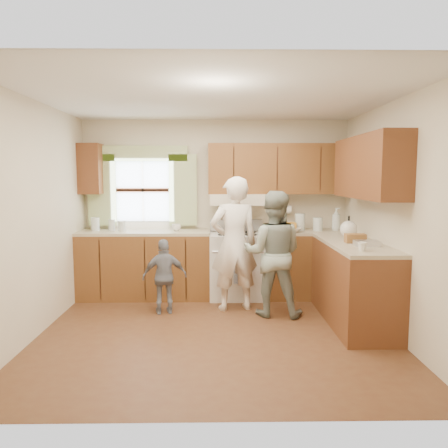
{
  "coord_description": "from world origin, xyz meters",
  "views": [
    {
      "loc": [
        0.02,
        -4.61,
        1.7
      ],
      "look_at": [
        0.1,
        0.4,
        1.15
      ],
      "focal_mm": 35.0,
      "sensor_mm": 36.0,
      "label": 1
    }
  ],
  "objects_px": {
    "woman_right": "(273,254)",
    "child": "(165,276)",
    "woman_left": "(234,244)",
    "stove": "(237,264)"
  },
  "relations": [
    {
      "from": "woman_right",
      "to": "child",
      "type": "bearing_deg",
      "value": 7.95
    },
    {
      "from": "woman_left",
      "to": "woman_right",
      "type": "bearing_deg",
      "value": 140.22
    },
    {
      "from": "stove",
      "to": "woman_right",
      "type": "xyz_separation_m",
      "value": [
        0.4,
        -0.82,
        0.3
      ]
    },
    {
      "from": "woman_right",
      "to": "child",
      "type": "distance_m",
      "value": 1.37
    },
    {
      "from": "stove",
      "to": "child",
      "type": "relative_size",
      "value": 1.15
    },
    {
      "from": "child",
      "to": "woman_left",
      "type": "bearing_deg",
      "value": 179.25
    },
    {
      "from": "woman_right",
      "to": "stove",
      "type": "bearing_deg",
      "value": -52.64
    },
    {
      "from": "woman_right",
      "to": "child",
      "type": "xyz_separation_m",
      "value": [
        -1.33,
        0.08,
        -0.3
      ]
    },
    {
      "from": "stove",
      "to": "child",
      "type": "distance_m",
      "value": 1.19
    },
    {
      "from": "stove",
      "to": "woman_right",
      "type": "height_order",
      "value": "woman_right"
    }
  ]
}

